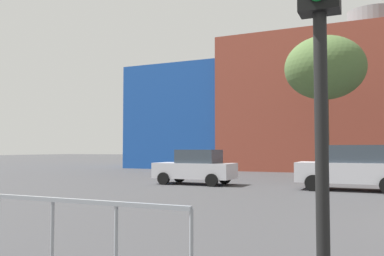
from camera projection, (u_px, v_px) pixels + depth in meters
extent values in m
cube|color=brown|center=(375.00, 103.00, 32.98)|extent=(23.14, 10.29, 10.64)
cube|color=#19479E|center=(191.00, 119.00, 39.68)|extent=(9.04, 9.26, 9.08)
cylinder|color=slate|center=(374.00, 24.00, 33.29)|extent=(4.00, 4.00, 2.00)
cube|color=silver|center=(195.00, 171.00, 20.29)|extent=(3.87, 1.66, 0.74)
cube|color=#333D47|center=(199.00, 156.00, 20.23)|extent=(1.94, 1.47, 0.65)
cylinder|color=black|center=(164.00, 179.00, 20.02)|extent=(0.59, 0.20, 0.59)
cylinder|color=black|center=(179.00, 176.00, 21.57)|extent=(0.59, 0.20, 0.59)
cylinder|color=black|center=(212.00, 180.00, 18.98)|extent=(0.59, 0.20, 0.59)
cylinder|color=black|center=(225.00, 178.00, 20.52)|extent=(0.59, 0.20, 0.59)
cube|color=silver|center=(351.00, 172.00, 17.31)|extent=(4.32, 1.85, 0.82)
cube|color=#333D47|center=(357.00, 154.00, 17.24)|extent=(2.16, 1.64, 0.72)
cylinder|color=black|center=(313.00, 183.00, 17.01)|extent=(0.66, 0.23, 0.66)
cylinder|color=black|center=(320.00, 180.00, 18.73)|extent=(0.66, 0.23, 0.66)
cylinder|color=black|center=(322.00, 176.00, 3.72)|extent=(0.12, 0.12, 2.94)
cylinder|color=brown|center=(326.00, 135.00, 23.25)|extent=(0.35, 0.35, 5.03)
ellipsoid|color=#476033|center=(325.00, 68.00, 23.44)|extent=(4.45, 4.45, 3.56)
cylinder|color=gray|center=(52.00, 236.00, 5.85)|extent=(0.05, 0.05, 1.00)
cylinder|color=gray|center=(116.00, 243.00, 5.40)|extent=(0.05, 0.05, 1.00)
cylinder|color=gray|center=(191.00, 251.00, 4.95)|extent=(0.05, 0.05, 1.00)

